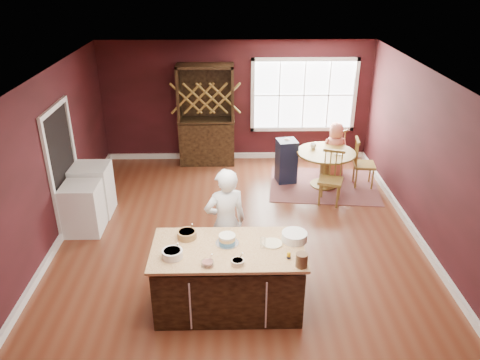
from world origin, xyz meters
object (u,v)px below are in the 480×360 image
(layer_cake, at_px, (227,239))
(washer, at_px, (83,208))
(hutch, at_px, (206,116))
(chair_east, at_px, (365,163))
(chair_south, at_px, (331,178))
(kitchen_island, at_px, (228,279))
(chair_north, at_px, (333,150))
(seated_woman, at_px, (335,150))
(dryer, at_px, (93,190))
(toddler, at_px, (287,143))
(baker, at_px, (226,223))
(dining_table, at_px, (325,162))
(high_chair, at_px, (286,160))

(layer_cake, bearing_deg, washer, 142.87)
(hutch, bearing_deg, chair_east, -21.45)
(layer_cake, relative_size, hutch, 0.14)
(layer_cake, relative_size, chair_south, 0.29)
(kitchen_island, bearing_deg, chair_north, 62.74)
(seated_woman, height_order, dryer, seated_woman)
(layer_cake, height_order, toddler, layer_cake)
(chair_south, distance_m, chair_north, 1.55)
(kitchen_island, bearing_deg, dryer, 133.38)
(baker, distance_m, washer, 2.74)
(chair_east, xyz_separation_m, chair_north, (-0.49, 0.78, -0.03))
(dining_table, height_order, chair_south, chair_south)
(dryer, bearing_deg, layer_cake, -45.52)
(baker, bearing_deg, chair_east, -150.73)
(dining_table, bearing_deg, baker, -124.58)
(hutch, relative_size, washer, 2.56)
(high_chair, height_order, hutch, hutch)
(baker, height_order, hutch, hutch)
(kitchen_island, height_order, hutch, hutch)
(baker, bearing_deg, washer, -43.08)
(dining_table, bearing_deg, layer_cake, -119.09)
(baker, xyz_separation_m, toddler, (1.24, 3.24, -0.03))
(chair_north, height_order, seated_woman, seated_woman)
(chair_south, distance_m, seated_woman, 1.27)
(dining_table, height_order, toddler, toddler)
(layer_cake, bearing_deg, chair_north, 62.06)
(dryer, bearing_deg, high_chair, 19.15)
(baker, height_order, high_chair, baker)
(seated_woman, distance_m, high_chair, 1.08)
(washer, bearing_deg, toddler, 29.01)
(kitchen_island, height_order, toddler, toddler)
(baker, bearing_deg, toddler, -127.58)
(kitchen_island, relative_size, seated_woman, 1.64)
(baker, distance_m, hutch, 4.18)
(high_chair, bearing_deg, dryer, -170.82)
(kitchen_island, distance_m, layer_cake, 0.55)
(baker, bearing_deg, dryer, -53.91)
(seated_woman, bearing_deg, baker, 52.16)
(chair_north, bearing_deg, seated_woman, 44.96)
(kitchen_island, relative_size, dryer, 2.09)
(baker, distance_m, seated_woman, 4.07)
(chair_north, bearing_deg, toddler, -18.06)
(seated_woman, height_order, washer, seated_woman)
(chair_east, height_order, hutch, hutch)
(kitchen_island, height_order, washer, kitchen_island)
(dining_table, height_order, chair_north, chair_north)
(dining_table, distance_m, layer_cake, 4.07)
(baker, xyz_separation_m, seated_woman, (2.28, 3.37, -0.25))
(layer_cake, height_order, washer, layer_cake)
(high_chair, xyz_separation_m, toddler, (0.02, 0.13, 0.33))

